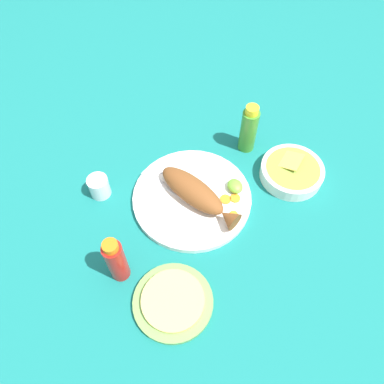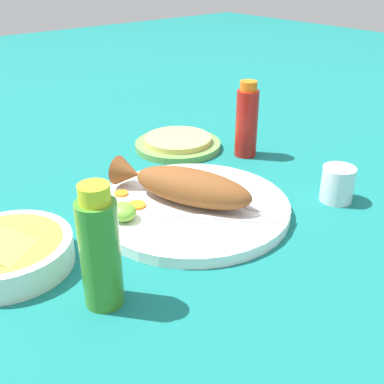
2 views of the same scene
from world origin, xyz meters
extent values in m
plane|color=#146B66|center=(0.00, 0.00, 0.00)|extent=(4.00, 4.00, 0.00)
cylinder|color=white|center=(0.00, 0.00, 0.01)|extent=(0.32, 0.32, 0.02)
ellipsoid|color=brown|center=(0.00, 0.00, 0.05)|extent=(0.22, 0.15, 0.06)
cone|color=brown|center=(-0.11, -0.05, 0.05)|extent=(0.06, 0.07, 0.05)
cube|color=silver|center=(0.02, 0.03, 0.02)|extent=(0.11, 0.06, 0.00)
cube|color=silver|center=(0.10, 0.08, 0.02)|extent=(0.07, 0.05, 0.00)
cube|color=silver|center=(0.05, -0.02, 0.02)|extent=(0.09, 0.09, 0.00)
cube|color=silver|center=(0.12, 0.04, 0.02)|extent=(0.06, 0.06, 0.00)
cylinder|color=orange|center=(-0.10, -0.07, 0.02)|extent=(0.02, 0.02, 0.00)
cylinder|color=orange|center=(-0.05, -0.08, 0.02)|extent=(0.03, 0.03, 0.00)
cylinder|color=orange|center=(-0.06, -0.10, 0.02)|extent=(0.03, 0.03, 0.00)
ellipsoid|color=#6BB233|center=(-0.03, -0.12, 0.03)|extent=(0.05, 0.04, 0.03)
cylinder|color=#B21914|center=(-0.12, 0.25, 0.07)|extent=(0.05, 0.05, 0.14)
cylinder|color=orange|center=(-0.12, 0.25, 0.15)|extent=(0.03, 0.03, 0.02)
cylinder|color=#3D8428|center=(0.10, -0.23, 0.07)|extent=(0.05, 0.05, 0.14)
cylinder|color=yellow|center=(0.10, -0.23, 0.15)|extent=(0.04, 0.04, 0.02)
cylinder|color=silver|center=(0.13, 0.22, 0.03)|extent=(0.06, 0.06, 0.06)
cylinder|color=white|center=(0.13, 0.22, 0.01)|extent=(0.05, 0.05, 0.03)
cylinder|color=white|center=(-0.05, -0.29, 0.02)|extent=(0.18, 0.18, 0.04)
cylinder|color=olive|center=(-0.05, -0.29, 0.03)|extent=(0.15, 0.15, 0.01)
cube|color=gold|center=(-0.02, -0.29, 0.04)|extent=(0.10, 0.10, 0.02)
cylinder|color=#6B9E4C|center=(-0.24, 0.16, 0.01)|extent=(0.19, 0.19, 0.01)
cylinder|color=#E0C666|center=(-0.24, 0.16, 0.02)|extent=(0.15, 0.15, 0.01)
camera|label=1|loc=(-0.50, 0.23, 0.87)|focal=35.00mm
camera|label=2|loc=(0.54, -0.45, 0.40)|focal=45.00mm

